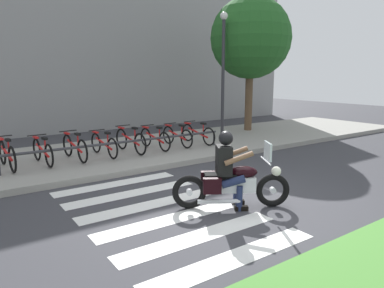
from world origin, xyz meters
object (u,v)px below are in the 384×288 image
(bicycle_4, at_px, (130,141))
(bicycle_7, at_px, (198,134))
(motorcycle, at_px, (232,184))
(street_lamp, at_px, (223,65))
(bicycle_0, at_px, (7,155))
(bike_rack, at_px, (125,143))
(rider, at_px, (228,164))
(bicycle_3, at_px, (104,144))
(bicycle_6, at_px, (177,136))
(bicycle_1, at_px, (43,151))
(bicycle_5, at_px, (155,138))
(tree_near_rack, at_px, (251,38))
(bicycle_2, at_px, (75,147))

(bicycle_4, relative_size, bicycle_7, 1.03)
(motorcycle, distance_m, street_lamp, 7.49)
(motorcycle, xyz_separation_m, bicycle_0, (-3.05, 4.78, 0.05))
(bicycle_7, height_order, bike_rack, bicycle_7)
(rider, xyz_separation_m, bicycle_4, (0.28, 4.74, -0.32))
(bicycle_3, bearing_deg, bicycle_6, -0.01)
(bicycle_1, bearing_deg, street_lamp, 7.03)
(bicycle_5, height_order, bicycle_6, bicycle_5)
(bicycle_0, xyz_separation_m, bicycle_7, (5.72, 0.00, -0.02))
(motorcycle, xyz_separation_m, street_lamp, (4.40, 5.60, 2.33))
(bicycle_5, xyz_separation_m, bicycle_7, (1.63, 0.00, -0.00))
(bicycle_1, xyz_separation_m, tree_near_rack, (8.36, 1.22, 3.36))
(bicycle_2, relative_size, bicycle_6, 1.07)
(bicycle_1, distance_m, bicycle_4, 2.45)
(rider, relative_size, street_lamp, 0.31)
(motorcycle, relative_size, street_lamp, 0.41)
(bicycle_7, distance_m, bike_rack, 2.91)
(bike_rack, height_order, tree_near_rack, tree_near_rack)
(bicycle_1, relative_size, bicycle_6, 1.02)
(bicycle_0, distance_m, bicycle_1, 0.82)
(bicycle_3, bearing_deg, bicycle_1, -179.98)
(bicycle_6, bearing_deg, bicycle_5, 179.98)
(motorcycle, distance_m, bicycle_0, 5.67)
(bicycle_1, relative_size, tree_near_rack, 0.29)
(bike_rack, bearing_deg, bicycle_5, 24.37)
(motorcycle, bearing_deg, bicycle_7, 60.87)
(bicycle_5, height_order, tree_near_rack, tree_near_rack)
(bicycle_4, xyz_separation_m, tree_near_rack, (5.91, 1.22, 3.34))
(bicycle_1, xyz_separation_m, bike_rack, (2.04, -0.55, 0.09))
(bicycle_6, distance_m, tree_near_rack, 5.57)
(rider, height_order, bicycle_7, rider)
(rider, distance_m, street_lamp, 7.39)
(bicycle_4, bearing_deg, bicycle_6, 0.02)
(bicycle_0, height_order, bicycle_6, bicycle_0)
(bicycle_0, relative_size, bicycle_1, 1.04)
(bicycle_4, distance_m, bicycle_7, 2.45)
(bicycle_6, bearing_deg, rider, -111.99)
(street_lamp, bearing_deg, bicycle_1, -172.97)
(bicycle_0, xyz_separation_m, bicycle_6, (4.90, 0.00, -0.02))
(bicycle_2, bearing_deg, tree_near_rack, 9.18)
(rider, relative_size, bicycle_5, 0.88)
(bicycle_3, xyz_separation_m, bicycle_5, (1.63, -0.00, 0.00))
(bicycle_0, bearing_deg, bicycle_5, 0.02)
(motorcycle, relative_size, bicycle_1, 1.20)
(bicycle_4, height_order, bicycle_7, bicycle_4)
(rider, relative_size, bicycle_2, 0.86)
(bicycle_2, relative_size, tree_near_rack, 0.31)
(motorcycle, distance_m, bicycle_1, 5.28)
(bicycle_2, bearing_deg, bicycle_4, -0.01)
(bicycle_2, bearing_deg, bicycle_7, 0.01)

